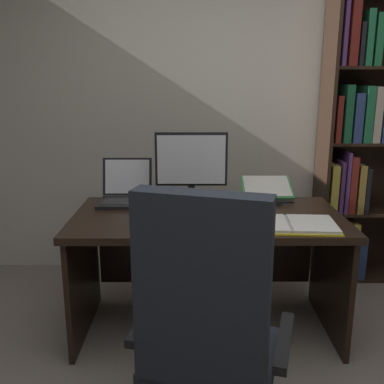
{
  "coord_description": "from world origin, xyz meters",
  "views": [
    {
      "loc": [
        -0.35,
        -1.37,
        1.49
      ],
      "look_at": [
        -0.33,
        0.99,
        0.88
      ],
      "focal_mm": 40.95,
      "sensor_mm": 36.0,
      "label": 1
    }
  ],
  "objects_px": {
    "laptop": "(125,194)",
    "reading_stand_with_book": "(267,189)",
    "pen": "(239,211)",
    "computer_mouse": "(136,220)",
    "open_binder": "(288,224)",
    "office_chair": "(208,350)",
    "desk": "(207,242)",
    "monitor": "(191,168)",
    "keyboard": "(192,221)",
    "bookshelf": "(362,147)",
    "notepad": "(236,213)"
  },
  "relations": [
    {
      "from": "reading_stand_with_book",
      "to": "desk",
      "type": "bearing_deg",
      "value": -146.93
    },
    {
      "from": "monitor",
      "to": "keyboard",
      "type": "relative_size",
      "value": 1.07
    },
    {
      "from": "desk",
      "to": "keyboard",
      "type": "bearing_deg",
      "value": -111.67
    },
    {
      "from": "desk",
      "to": "reading_stand_with_book",
      "type": "distance_m",
      "value": 0.55
    },
    {
      "from": "pen",
      "to": "computer_mouse",
      "type": "bearing_deg",
      "value": -162.36
    },
    {
      "from": "open_binder",
      "to": "office_chair",
      "type": "bearing_deg",
      "value": -118.16
    },
    {
      "from": "notepad",
      "to": "laptop",
      "type": "bearing_deg",
      "value": 159.74
    },
    {
      "from": "keyboard",
      "to": "reading_stand_with_book",
      "type": "height_order",
      "value": "reading_stand_with_book"
    },
    {
      "from": "bookshelf",
      "to": "computer_mouse",
      "type": "distance_m",
      "value": 1.82
    },
    {
      "from": "desk",
      "to": "reading_stand_with_book",
      "type": "bearing_deg",
      "value": 33.07
    },
    {
      "from": "notepad",
      "to": "office_chair",
      "type": "bearing_deg",
      "value": -101.83
    },
    {
      "from": "reading_stand_with_book",
      "to": "laptop",
      "type": "bearing_deg",
      "value": -176.1
    },
    {
      "from": "desk",
      "to": "pen",
      "type": "distance_m",
      "value": 0.29
    },
    {
      "from": "laptop",
      "to": "reading_stand_with_book",
      "type": "distance_m",
      "value": 0.91
    },
    {
      "from": "pen",
      "to": "notepad",
      "type": "bearing_deg",
      "value": 180.0
    },
    {
      "from": "keyboard",
      "to": "open_binder",
      "type": "relative_size",
      "value": 0.8
    },
    {
      "from": "monitor",
      "to": "computer_mouse",
      "type": "xyz_separation_m",
      "value": [
        -0.3,
        -0.43,
        -0.2
      ]
    },
    {
      "from": "desk",
      "to": "notepad",
      "type": "distance_m",
      "value": 0.27
    },
    {
      "from": "monitor",
      "to": "office_chair",
      "type": "bearing_deg",
      "value": -87.2
    },
    {
      "from": "monitor",
      "to": "pen",
      "type": "height_order",
      "value": "monitor"
    },
    {
      "from": "notepad",
      "to": "keyboard",
      "type": "bearing_deg",
      "value": -144.64
    },
    {
      "from": "laptop",
      "to": "open_binder",
      "type": "bearing_deg",
      "value": -27.47
    },
    {
      "from": "bookshelf",
      "to": "computer_mouse",
      "type": "bearing_deg",
      "value": -149.21
    },
    {
      "from": "monitor",
      "to": "notepad",
      "type": "relative_size",
      "value": 2.14
    },
    {
      "from": "pen",
      "to": "reading_stand_with_book",
      "type": "bearing_deg",
      "value": 55.72
    },
    {
      "from": "laptop",
      "to": "pen",
      "type": "xyz_separation_m",
      "value": [
        0.7,
        -0.25,
        -0.04
      ]
    },
    {
      "from": "computer_mouse",
      "to": "pen",
      "type": "distance_m",
      "value": 0.61
    },
    {
      "from": "open_binder",
      "to": "keyboard",
      "type": "bearing_deg",
      "value": 178.41
    },
    {
      "from": "keyboard",
      "to": "open_binder",
      "type": "height_order",
      "value": "same"
    },
    {
      "from": "office_chair",
      "to": "reading_stand_with_book",
      "type": "xyz_separation_m",
      "value": [
        0.43,
        1.27,
        0.32
      ]
    },
    {
      "from": "desk",
      "to": "pen",
      "type": "height_order",
      "value": "pen"
    },
    {
      "from": "monitor",
      "to": "reading_stand_with_book",
      "type": "bearing_deg",
      "value": 8.2
    },
    {
      "from": "bookshelf",
      "to": "monitor",
      "type": "relative_size",
      "value": 4.66
    },
    {
      "from": "desk",
      "to": "office_chair",
      "type": "distance_m",
      "value": 1.01
    },
    {
      "from": "open_binder",
      "to": "computer_mouse",
      "type": "bearing_deg",
      "value": -179.55
    },
    {
      "from": "monitor",
      "to": "computer_mouse",
      "type": "relative_size",
      "value": 4.33
    },
    {
      "from": "computer_mouse",
      "to": "reading_stand_with_book",
      "type": "bearing_deg",
      "value": 32.07
    },
    {
      "from": "computer_mouse",
      "to": "notepad",
      "type": "xyz_separation_m",
      "value": [
        0.56,
        0.18,
        -0.02
      ]
    },
    {
      "from": "reading_stand_with_book",
      "to": "notepad",
      "type": "relative_size",
      "value": 1.53
    },
    {
      "from": "desk",
      "to": "bookshelf",
      "type": "bearing_deg",
      "value": 30.71
    },
    {
      "from": "monitor",
      "to": "reading_stand_with_book",
      "type": "relative_size",
      "value": 1.4
    },
    {
      "from": "computer_mouse",
      "to": "notepad",
      "type": "bearing_deg",
      "value": 18.23
    },
    {
      "from": "desk",
      "to": "reading_stand_with_book",
      "type": "xyz_separation_m",
      "value": [
        0.4,
        0.26,
        0.27
      ]
    },
    {
      "from": "office_chair",
      "to": "desk",
      "type": "bearing_deg",
      "value": 104.72
    },
    {
      "from": "office_chair",
      "to": "keyboard",
      "type": "bearing_deg",
      "value": 111.06
    },
    {
      "from": "open_binder",
      "to": "laptop",
      "type": "bearing_deg",
      "value": 156.5
    },
    {
      "from": "laptop",
      "to": "office_chair",
      "type": "bearing_deg",
      "value": -68.49
    },
    {
      "from": "reading_stand_with_book",
      "to": "pen",
      "type": "distance_m",
      "value": 0.38
    },
    {
      "from": "laptop",
      "to": "open_binder",
      "type": "xyz_separation_m",
      "value": [
        0.93,
        -0.48,
        -0.04
      ]
    },
    {
      "from": "laptop",
      "to": "reading_stand_with_book",
      "type": "bearing_deg",
      "value": 3.9
    }
  ]
}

